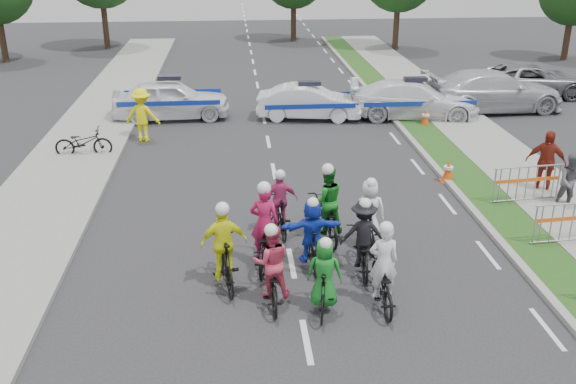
{
  "coord_description": "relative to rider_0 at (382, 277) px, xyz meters",
  "views": [
    {
      "loc": [
        -1.2,
        -9.79,
        7.04
      ],
      "look_at": [
        0.06,
        4.59,
        1.1
      ],
      "focal_mm": 40.0,
      "sensor_mm": 36.0,
      "label": 1
    }
  ],
  "objects": [
    {
      "name": "ground",
      "position": [
        -1.64,
        -1.15,
        -0.62
      ],
      "size": [
        90.0,
        90.0,
        0.0
      ],
      "primitive_type": "plane",
      "color": "#28282B",
      "rests_on": "ground"
    },
    {
      "name": "curb_right",
      "position": [
        3.46,
        3.85,
        -0.56
      ],
      "size": [
        0.2,
        60.0,
        0.12
      ],
      "primitive_type": "cube",
      "color": "gray",
      "rests_on": "ground"
    },
    {
      "name": "grass_strip",
      "position": [
        4.16,
        3.85,
        -0.57
      ],
      "size": [
        1.2,
        60.0,
        0.11
      ],
      "primitive_type": "cube",
      "color": "#154014",
      "rests_on": "ground"
    },
    {
      "name": "sidewalk_right",
      "position": [
        5.96,
        3.85,
        -0.56
      ],
      "size": [
        2.4,
        60.0,
        0.13
      ],
      "primitive_type": "cube",
      "color": "gray",
      "rests_on": "ground"
    },
    {
      "name": "sidewalk_left",
      "position": [
        -8.14,
        3.85,
        -0.56
      ],
      "size": [
        3.0,
        60.0,
        0.13
      ],
      "primitive_type": "cube",
      "color": "gray",
      "rests_on": "ground"
    },
    {
      "name": "rider_0",
      "position": [
        0.0,
        0.0,
        0.0
      ],
      "size": [
        0.66,
        1.85,
        1.88
      ],
      "rotation": [
        0.0,
        0.0,
        3.13
      ],
      "color": "black",
      "rests_on": "ground"
    },
    {
      "name": "rider_1",
      "position": [
        -1.19,
        -0.14,
        0.03
      ],
      "size": [
        0.77,
        1.63,
        1.66
      ],
      "rotation": [
        0.0,
        0.0,
        2.96
      ],
      "color": "black",
      "rests_on": "ground"
    },
    {
      "name": "rider_2",
      "position": [
        -2.2,
        0.26,
        0.05
      ],
      "size": [
        0.76,
        1.78,
        1.79
      ],
      "rotation": [
        0.0,
        0.0,
        3.17
      ],
      "color": "black",
      "rests_on": "ground"
    },
    {
      "name": "rider_3",
      "position": [
        -3.13,
        1.01,
        0.13
      ],
      "size": [
        1.04,
        1.93,
        1.96
      ],
      "rotation": [
        0.0,
        0.0,
        3.32
      ],
      "color": "black",
      "rests_on": "ground"
    },
    {
      "name": "rider_4",
      "position": [
        -0.13,
        1.36,
        0.08
      ],
      "size": [
        1.03,
        1.8,
        1.79
      ],
      "rotation": [
        0.0,
        0.0,
        3.07
      ],
      "color": "black",
      "rests_on": "ground"
    },
    {
      "name": "rider_5",
      "position": [
        -1.21,
        1.67,
        0.11
      ],
      "size": [
        1.39,
        1.66,
        1.71
      ],
      "rotation": [
        0.0,
        0.0,
        3.21
      ],
      "color": "black",
      "rests_on": "ground"
    },
    {
      "name": "rider_6",
      "position": [
        -2.24,
        1.86,
        0.05
      ],
      "size": [
        1.02,
        2.09,
        2.05
      ],
      "rotation": [
        0.0,
        0.0,
        2.98
      ],
      "color": "black",
      "rests_on": "ground"
    },
    {
      "name": "rider_7",
      "position": [
        0.24,
        2.51,
        0.08
      ],
      "size": [
        0.76,
        1.71,
        1.79
      ],
      "rotation": [
        0.0,
        0.0,
        3.13
      ],
      "color": "black",
      "rests_on": "ground"
    },
    {
      "name": "rider_8",
      "position": [
        -0.69,
        3.06,
        0.11
      ],
      "size": [
        0.89,
        2.0,
        1.97
      ],
      "rotation": [
        0.0,
        0.0,
        3.26
      ],
      "color": "black",
      "rests_on": "ground"
    },
    {
      "name": "rider_9",
      "position": [
        -1.78,
        3.43,
        0.05
      ],
      "size": [
        0.9,
        1.67,
        1.72
      ],
      "rotation": [
        0.0,
        0.0,
        3.24
      ],
      "color": "black",
      "rests_on": "ground"
    },
    {
      "name": "police_car_0",
      "position": [
        -5.3,
        14.24,
        0.16
      ],
      "size": [
        4.7,
        2.12,
        1.57
      ],
      "primitive_type": "imported",
      "rotation": [
        0.0,
        0.0,
        1.63
      ],
      "color": "white",
      "rests_on": "ground"
    },
    {
      "name": "police_car_1",
      "position": [
        0.15,
        13.75,
        0.05
      ],
      "size": [
        4.26,
        2.01,
        1.35
      ],
      "primitive_type": "imported",
      "rotation": [
        0.0,
        0.0,
        1.42
      ],
      "color": "white",
      "rests_on": "ground"
    },
    {
      "name": "police_car_2",
      "position": [
        4.33,
        13.51,
        0.12
      ],
      "size": [
        5.4,
        2.93,
        1.49
      ],
      "primitive_type": "imported",
      "rotation": [
        0.0,
        0.0,
        1.4
      ],
      "color": "white",
      "rests_on": "ground"
    },
    {
      "name": "civilian_sedan",
      "position": [
        7.9,
        14.29,
        0.21
      ],
      "size": [
        5.9,
        2.7,
        1.67
      ],
      "primitive_type": "imported",
      "rotation": [
        0.0,
        0.0,
        1.63
      ],
      "color": "silver",
      "rests_on": "ground"
    },
    {
      "name": "civilian_suv",
      "position": [
        10.53,
        16.6,
        0.1
      ],
      "size": [
        5.28,
        2.6,
        1.44
      ],
      "primitive_type": "imported",
      "rotation": [
        0.0,
        0.0,
        1.53
      ],
      "color": "slate",
      "rests_on": "ground"
    },
    {
      "name": "spectator_1",
      "position": [
        6.1,
        4.27,
        0.16
      ],
      "size": [
        0.84,
        0.71,
        1.55
      ],
      "primitive_type": "imported",
      "rotation": [
        0.0,
        0.0,
        -0.17
      ],
      "color": "#525156",
      "rests_on": "ground"
    },
    {
      "name": "spectator_2",
      "position": [
        5.89,
        5.39,
        0.32
      ],
      "size": [
        1.19,
        0.89,
        1.87
      ],
      "primitive_type": "imported",
      "rotation": [
        0.0,
        0.0,
        -0.46
      ],
      "color": "maroon",
      "rests_on": "ground"
    },
    {
      "name": "marshal_hiviz",
      "position": [
        -6.05,
        11.37,
        0.33
      ],
      "size": [
        1.35,
        0.95,
        1.9
      ],
      "primitive_type": "imported",
      "rotation": [
        0.0,
        0.0,
        2.92
      ],
      "color": "#FFF50D",
      "rests_on": "ground"
    },
    {
      "name": "barrier_1",
      "position": [
        5.06,
        2.16,
        -0.06
      ],
      "size": [
        2.03,
        0.66,
        1.12
      ],
      "primitive_type": null,
      "rotation": [
        0.0,
        0.0,
        0.08
      ],
      "color": "#A5A8AD",
      "rests_on": "ground"
    },
    {
      "name": "barrier_2",
      "position": [
        5.06,
        4.66,
        -0.06
      ],
      "size": [
        2.04,
        0.7,
        1.12
      ],
      "primitive_type": null,
      "rotation": [
        0.0,
        0.0,
        0.1
      ],
      "color": "#A5A8AD",
      "rests_on": "ground"
    },
    {
      "name": "cone_0",
      "position": [
        3.49,
        6.5,
        -0.28
      ],
      "size": [
        0.4,
        0.4,
        0.7
      ],
      "color": "#F24C0C",
      "rests_on": "ground"
    },
    {
      "name": "cone_1",
      "position": [
        4.46,
        12.23,
        -0.28
      ],
      "size": [
        0.4,
        0.4,
        0.7
      ],
      "color": "#F24C0C",
      "rests_on": "ground"
    },
    {
      "name": "parked_bike",
      "position": [
        -7.83,
        9.82,
        -0.13
      ],
      "size": [
        1.88,
        0.7,
        0.98
      ],
      "primitive_type": "imported",
      "rotation": [
        0.0,
        0.0,
        1.6
      ],
      "color": "black",
      "rests_on": "ground"
    }
  ]
}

